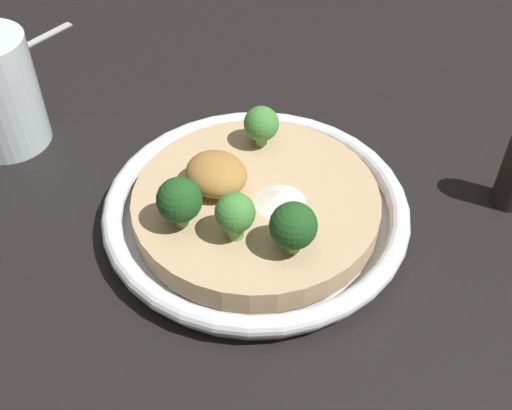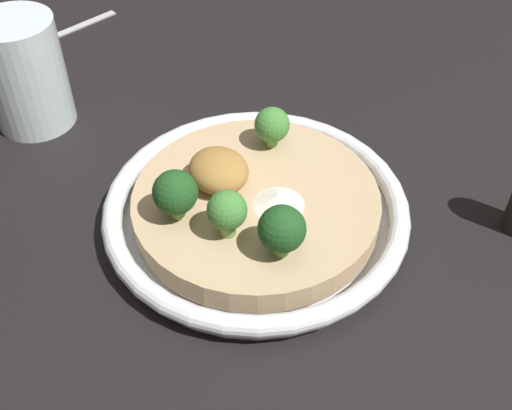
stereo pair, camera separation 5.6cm
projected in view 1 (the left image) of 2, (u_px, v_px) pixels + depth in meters
The scene contains 8 objects.
ground_plane at pixel (256, 222), 0.58m from camera, with size 6.00×6.00×0.00m, color black.
risotto_bowl at pixel (256, 209), 0.57m from camera, with size 0.27×0.27×0.03m.
cheese_sprinkle at pixel (280, 197), 0.55m from camera, with size 0.04×0.04×0.01m.
crispy_onion_garnish at pixel (216, 174), 0.55m from camera, with size 0.06×0.05×0.03m.
broccoli_back at pixel (235, 214), 0.51m from camera, with size 0.03×0.03×0.04m.
broccoli_front_right at pixel (261, 124), 0.59m from camera, with size 0.03×0.03×0.04m.
broccoli_back_right at pixel (179, 201), 0.51m from camera, with size 0.04×0.04×0.05m.
broccoli_back_left at pixel (293, 227), 0.49m from camera, with size 0.04×0.04×0.05m.
Camera 1 is at (-0.30, 0.27, 0.42)m, focal length 45.00 mm.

